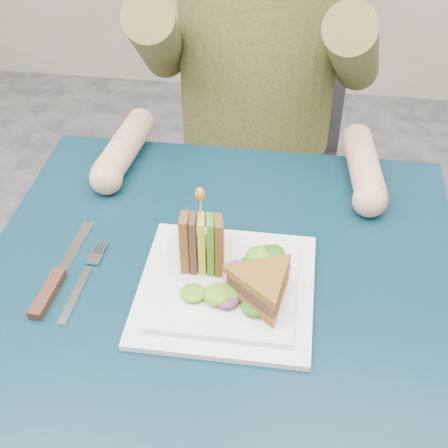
# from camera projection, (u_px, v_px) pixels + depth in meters

# --- Properties ---
(table) EXTENTS (0.75, 0.75, 0.73)m
(table) POSITION_uv_depth(u_px,v_px,m) (218.00, 319.00, 1.00)
(table) COLOR black
(table) RESTS_ON ground
(chair) EXTENTS (0.42, 0.40, 0.93)m
(chair) POSITION_uv_depth(u_px,v_px,m) (257.00, 142.00, 1.60)
(chair) COLOR #47474C
(chair) RESTS_ON ground
(diner) EXTENTS (0.54, 0.59, 0.74)m
(diner) POSITION_uv_depth(u_px,v_px,m) (259.00, 17.00, 1.27)
(diner) COLOR #505124
(diner) RESTS_ON chair
(plate) EXTENTS (0.26, 0.26, 0.02)m
(plate) POSITION_uv_depth(u_px,v_px,m) (226.00, 287.00, 0.93)
(plate) COLOR white
(plate) RESTS_ON table
(sandwich_flat) EXTENTS (0.17, 0.17, 0.05)m
(sandwich_flat) POSITION_uv_depth(u_px,v_px,m) (262.00, 286.00, 0.88)
(sandwich_flat) COLOR brown
(sandwich_flat) RESTS_ON plate
(sandwich_upright) EXTENTS (0.09, 0.15, 0.15)m
(sandwich_upright) POSITION_uv_depth(u_px,v_px,m) (202.00, 242.00, 0.94)
(sandwich_upright) COLOR brown
(sandwich_upright) RESTS_ON plate
(fork) EXTENTS (0.03, 0.18, 0.01)m
(fork) POSITION_uv_depth(u_px,v_px,m) (82.00, 282.00, 0.95)
(fork) COLOR silver
(fork) RESTS_ON table
(knife) EXTENTS (0.03, 0.22, 0.02)m
(knife) POSITION_uv_depth(u_px,v_px,m) (53.00, 284.00, 0.94)
(knife) COLOR silver
(knife) RESTS_ON table
(toothpick) EXTENTS (0.01, 0.01, 0.06)m
(toothpick) POSITION_uv_depth(u_px,v_px,m) (201.00, 209.00, 0.90)
(toothpick) COLOR tan
(toothpick) RESTS_ON sandwich_upright
(toothpick_frill) EXTENTS (0.01, 0.01, 0.02)m
(toothpick_frill) POSITION_uv_depth(u_px,v_px,m) (200.00, 194.00, 0.88)
(toothpick_frill) COLOR orange
(toothpick_frill) RESTS_ON sandwich_upright
(lettuce_spill) EXTENTS (0.15, 0.13, 0.02)m
(lettuce_spill) POSITION_uv_depth(u_px,v_px,m) (230.00, 273.00, 0.92)
(lettuce_spill) COLOR #337A14
(lettuce_spill) RESTS_ON plate
(onion_ring) EXTENTS (0.04, 0.04, 0.02)m
(onion_ring) POSITION_uv_depth(u_px,v_px,m) (237.00, 274.00, 0.92)
(onion_ring) COLOR #9E4C7A
(onion_ring) RESTS_ON plate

